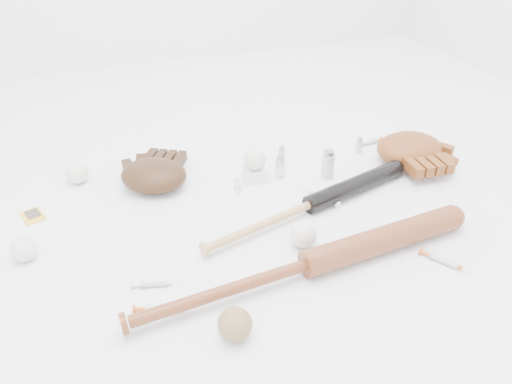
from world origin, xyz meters
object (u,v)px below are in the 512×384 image
object	(u,v)px
bat_wood	(308,264)
pedestal	(255,174)
glove_dark	(154,175)
bat_dark	(310,204)

from	to	relation	value
bat_wood	pedestal	size ratio (longest dim) A/B	14.01
bat_wood	pedestal	distance (m)	0.50
glove_dark	pedestal	bearing A→B (deg)	19.28
bat_dark	pedestal	world-z (taller)	bat_dark
bat_dark	glove_dark	world-z (taller)	glove_dark
bat_wood	pedestal	bearing A→B (deg)	81.23
bat_dark	glove_dark	size ratio (longest dim) A/B	3.08
bat_dark	pedestal	size ratio (longest dim) A/B	11.00
bat_dark	bat_wood	bearing A→B (deg)	-131.26
bat_dark	pedestal	distance (m)	0.26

